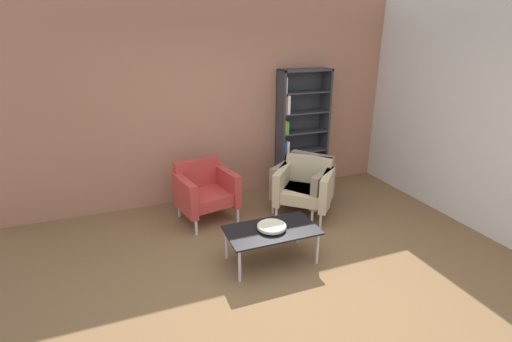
% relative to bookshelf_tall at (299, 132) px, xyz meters
% --- Properties ---
extents(ground_plane, '(8.32, 8.32, 0.00)m').
position_rel_bookshelf_tall_xyz_m(ground_plane, '(-1.30, -2.26, -0.93)').
color(ground_plane, brown).
extents(brick_back_panel, '(6.40, 0.12, 2.90)m').
position_rel_bookshelf_tall_xyz_m(brick_back_panel, '(-1.30, 0.20, 0.52)').
color(brick_back_panel, '#A87056').
rests_on(brick_back_panel, ground_plane).
extents(plaster_right_partition, '(0.12, 5.20, 2.90)m').
position_rel_bookshelf_tall_xyz_m(plaster_right_partition, '(1.56, -1.66, 0.52)').
color(plaster_right_partition, silver).
rests_on(plaster_right_partition, ground_plane).
extents(bookshelf_tall, '(0.80, 0.30, 1.90)m').
position_rel_bookshelf_tall_xyz_m(bookshelf_tall, '(0.00, 0.00, 0.00)').
color(bookshelf_tall, '#333338').
rests_on(bookshelf_tall, ground_plane).
extents(coffee_table_low, '(1.00, 0.56, 0.40)m').
position_rel_bookshelf_tall_xyz_m(coffee_table_low, '(-1.24, -1.80, -0.57)').
color(coffee_table_low, black).
rests_on(coffee_table_low, ground_plane).
extents(decorative_bowl, '(0.32, 0.32, 0.05)m').
position_rel_bookshelf_tall_xyz_m(decorative_bowl, '(-1.24, -1.80, -0.50)').
color(decorative_bowl, beige).
rests_on(decorative_bowl, coffee_table_low).
extents(armchair_corner_red, '(0.83, 0.78, 0.78)m').
position_rel_bookshelf_tall_xyz_m(armchair_corner_red, '(-1.67, -0.52, -0.52)').
color(armchair_corner_red, '#B73833').
rests_on(armchair_corner_red, ground_plane).
extents(armchair_near_window, '(0.95, 0.94, 0.78)m').
position_rel_bookshelf_tall_xyz_m(armchair_near_window, '(-0.34, -0.88, -0.52)').
color(armchair_near_window, '#C6B289').
rests_on(armchair_near_window, ground_plane).
extents(armchair_by_bookshelf, '(0.93, 0.95, 0.78)m').
position_rel_bookshelf_tall_xyz_m(armchair_by_bookshelf, '(-0.28, -0.76, -0.52)').
color(armchair_by_bookshelf, gray).
rests_on(armchair_by_bookshelf, ground_plane).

